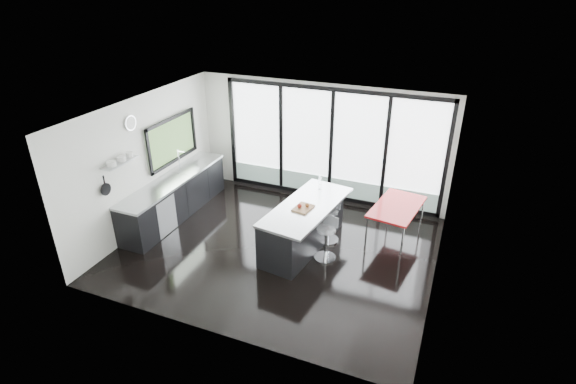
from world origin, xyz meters
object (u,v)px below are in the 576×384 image
at_px(bar_stool_near, 326,243).
at_px(bar_stool_far, 328,225).
at_px(red_table, 395,222).
at_px(island, 303,225).

xyz_separation_m(bar_stool_near, bar_stool_far, (-0.16, 0.64, 0.02)).
xyz_separation_m(bar_stool_near, red_table, (1.10, 1.22, 0.05)).
bearing_deg(bar_stool_far, red_table, 44.11).
relative_size(bar_stool_near, red_table, 0.47).
bearing_deg(island, bar_stool_near, -25.01).
bearing_deg(bar_stool_near, island, 171.26).
distance_m(island, bar_stool_near, 0.63).
height_order(island, red_table, island).
relative_size(island, bar_stool_near, 3.55).
height_order(bar_stool_near, red_table, red_table).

